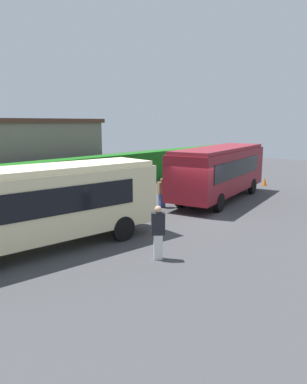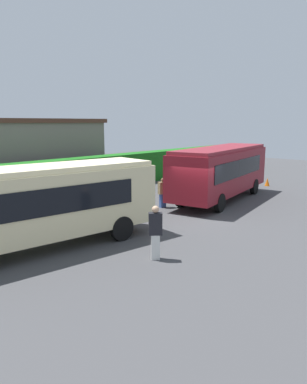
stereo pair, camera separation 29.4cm
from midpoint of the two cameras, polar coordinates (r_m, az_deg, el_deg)
The scene contains 9 objects.
ground_plane at distance 19.09m, azimuth 6.51°, elevation -3.61°, with size 64.00×64.00×0.00m, color #424244.
bus_cream at distance 14.27m, azimuth -16.96°, elevation -1.50°, with size 9.24×3.70×3.11m.
bus_maroon at distance 22.85m, azimuth 9.78°, elevation 3.38°, with size 9.86×3.91×3.21m.
person_center at distance 16.63m, azimuth -14.97°, elevation -2.64°, with size 0.29×0.43×1.81m.
person_right at distance 12.82m, azimuth 0.05°, elevation -6.02°, with size 0.51×0.51×1.90m.
person_far at distance 20.62m, azimuth 0.90°, elevation -0.03°, with size 0.55×0.40×1.65m.
hedge_row at distance 25.39m, azimuth -11.98°, elevation 2.47°, with size 44.00×1.44×2.33m, color #1A6219.
depot_building at distance 28.89m, azimuth -21.16°, elevation 5.57°, with size 11.64×7.16×4.93m.
traffic_cone at distance 28.99m, azimuth 16.39°, elevation 1.54°, with size 0.36×0.36×0.60m, color orange.
Camera 1 is at (-15.57, -10.03, 4.69)m, focal length 34.79 mm.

